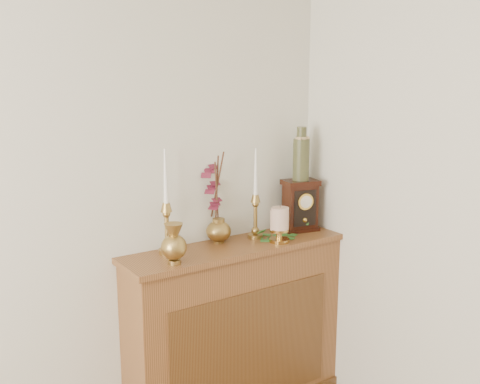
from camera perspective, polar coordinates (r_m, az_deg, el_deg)
room_walls at (r=0.30m, az=-3.13°, el=-9.99°), size 4.08×4.58×2.64m
console_shelf at (r=3.11m, az=-0.37°, el=-14.06°), size 1.24×0.34×0.93m
candlestick_left at (r=2.77m, az=-7.47°, el=-2.82°), size 0.09×0.09×0.52m
candlestick_center at (r=3.01m, az=1.58°, el=-1.76°), size 0.08×0.08×0.49m
bud_vase at (r=2.62m, az=-6.74°, el=-5.29°), size 0.12×0.12×0.20m
ginger_jar at (r=2.94m, az=-2.73°, el=-0.92°), size 0.20×0.21×0.49m
pillar_candle_left at (r=2.95m, az=4.08°, el=-3.15°), size 0.10×0.10×0.20m
pillar_candle_right at (r=2.96m, az=3.92°, el=-3.26°), size 0.10×0.10×0.19m
ivy_garland at (r=3.08m, az=4.80°, el=-4.33°), size 0.42×0.19×0.07m
mantel_clock at (r=3.18m, az=6.14°, el=-1.40°), size 0.22×0.17×0.29m
ceramic_vase at (r=3.13m, az=6.23°, el=3.61°), size 0.09×0.09×0.30m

